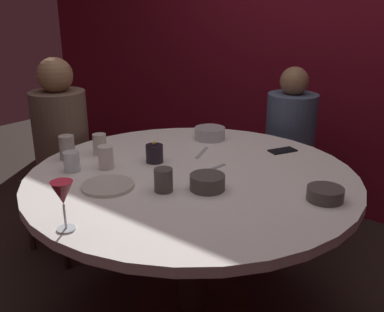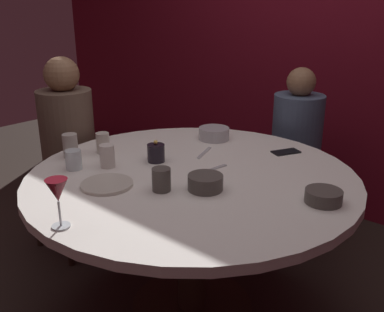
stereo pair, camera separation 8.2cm
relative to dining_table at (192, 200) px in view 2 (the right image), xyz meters
The scene contains 19 objects.
ground_plane 0.61m from the dining_table, ahead, with size 8.00×8.00×0.00m, color #2D231E.
back_wall 1.72m from the dining_table, 90.00° to the left, with size 6.00×0.10×2.60m, color maroon.
dining_table is the anchor object (origin of this frame).
seated_diner_left 0.97m from the dining_table, behind, with size 0.40×0.40×1.19m.
seated_diner_back 1.01m from the dining_table, 90.00° to the left, with size 0.40×0.40×1.11m.
candle_holder 0.29m from the dining_table, behind, with size 0.08×0.08×0.11m.
wine_glass 0.72m from the dining_table, 91.52° to the right, with size 0.08×0.08×0.18m.
dinner_plate 0.41m from the dining_table, 117.09° to the right, with size 0.22×0.22×0.01m, color beige.
cell_phone 0.57m from the dining_table, 70.27° to the left, with size 0.07×0.14×0.01m, color black.
bowl_serving_large 0.55m from the dining_table, 116.83° to the left, with size 0.17×0.17×0.07m, color #B7B7BC.
bowl_salad_center 0.25m from the dining_table, 33.02° to the right, with size 0.15×0.15×0.06m, color #4C4742.
bowl_small_white 0.61m from the dining_table, ahead, with size 0.14×0.14×0.05m, color #4C4742.
cup_near_candle 0.57m from the dining_table, 144.55° to the right, with size 0.07×0.07×0.09m, color silver.
cup_by_left_diner 0.66m from the dining_table, 158.54° to the right, with size 0.07×0.07×0.12m, color #B2ADA3.
cup_by_right_diner 0.44m from the dining_table, 150.21° to the right, with size 0.07×0.07×0.11m, color silver.
cup_center_front 0.29m from the dining_table, 82.25° to the right, with size 0.08×0.08×0.10m, color #4C4742.
cup_far_edge 0.56m from the dining_table, behind, with size 0.07×0.07×0.11m, color beige.
fork_near_plate 0.31m from the dining_table, 117.29° to the left, with size 0.02×0.18×0.01m, color #B7B7BC.
knife_near_plate 0.17m from the dining_table, 60.06° to the left, with size 0.02×0.18×0.01m, color #B7B7BC.
Camera 2 is at (1.18, -1.38, 1.47)m, focal length 40.48 mm.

